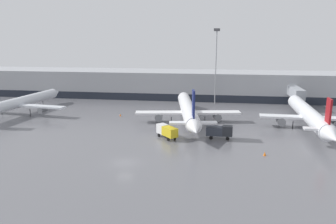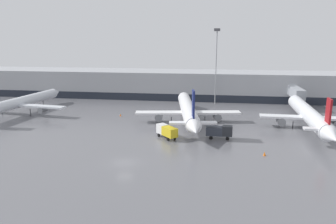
{
  "view_description": "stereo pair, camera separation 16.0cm",
  "coord_description": "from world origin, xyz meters",
  "views": [
    {
      "loc": [
        14.2,
        -48.92,
        20.01
      ],
      "look_at": [
        3.54,
        25.29,
        3.0
      ],
      "focal_mm": 35.0,
      "sensor_mm": 36.0,
      "label": 1
    },
    {
      "loc": [
        14.36,
        -48.9,
        20.01
      ],
      "look_at": [
        3.54,
        25.29,
        3.0
      ],
      "focal_mm": 35.0,
      "sensor_mm": 36.0,
      "label": 2
    }
  ],
  "objects": [
    {
      "name": "service_truck_1",
      "position": [
        15.48,
        15.69,
        1.59
      ],
      "size": [
        5.29,
        2.11,
        2.72
      ],
      "rotation": [
        0.0,
        0.0,
        6.26
      ],
      "color": "#2D333D",
      "rests_on": "ground_plane"
    },
    {
      "name": "terminal_building",
      "position": [
        0.13,
        61.94,
        4.49
      ],
      "size": [
        160.0,
        26.98,
        9.0
      ],
      "color": "#9EA0A5",
      "rests_on": "ground_plane"
    },
    {
      "name": "traffic_cone_1",
      "position": [
        5.77,
        26.65,
        0.32
      ],
      "size": [
        0.43,
        0.43,
        0.64
      ],
      "color": "orange",
      "rests_on": "ground_plane"
    },
    {
      "name": "parked_jet_2",
      "position": [
        8.01,
        28.06,
        2.96
      ],
      "size": [
        25.43,
        39.53,
        9.96
      ],
      "rotation": [
        0.0,
        0.0,
        1.73
      ],
      "color": "white",
      "rests_on": "ground_plane"
    },
    {
      "name": "apron_light_mast_2",
      "position": [
        14.37,
        51.97,
        17.44
      ],
      "size": [
        1.8,
        1.8,
        22.76
      ],
      "color": "gray",
      "rests_on": "ground_plane"
    },
    {
      "name": "traffic_cone_4",
      "position": [
        -10.02,
        31.8,
        0.3
      ],
      "size": [
        0.4,
        0.4,
        0.59
      ],
      "color": "orange",
      "rests_on": "ground_plane"
    },
    {
      "name": "traffic_cone_3",
      "position": [
        23.21,
        6.76,
        0.36
      ],
      "size": [
        0.46,
        0.46,
        0.72
      ],
      "color": "orange",
      "rests_on": "ground_plane"
    },
    {
      "name": "parked_jet_3",
      "position": [
        35.41,
        26.49,
        3.09
      ],
      "size": [
        21.34,
        39.8,
        9.3
      ],
      "rotation": [
        0.0,
        0.0,
        1.54
      ],
      "color": "silver",
      "rests_on": "ground_plane"
    },
    {
      "name": "parked_jet_0",
      "position": [
        -37.41,
        29.33,
        3.19
      ],
      "size": [
        27.85,
        37.85,
        9.81
      ],
      "rotation": [
        0.0,
        0.0,
        1.45
      ],
      "color": "silver",
      "rests_on": "ground_plane"
    },
    {
      "name": "ground_plane",
      "position": [
        0.0,
        0.0,
        0.0
      ],
      "size": [
        320.0,
        320.0,
        0.0
      ],
      "primitive_type": "plane",
      "color": "slate"
    },
    {
      "name": "service_truck_0",
      "position": [
        4.89,
        14.38,
        1.58
      ],
      "size": [
        4.96,
        5.2,
        2.59
      ],
      "rotation": [
        0.0,
        0.0,
        2.31
      ],
      "color": "gold",
      "rests_on": "ground_plane"
    }
  ]
}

